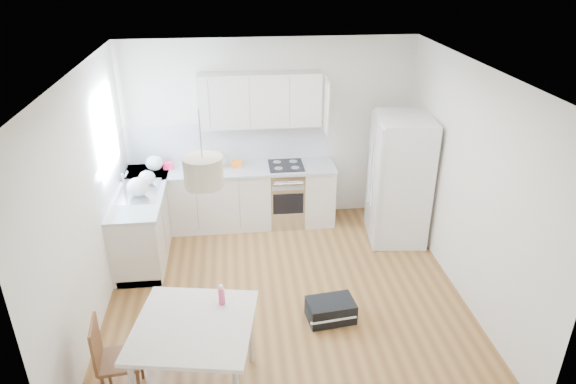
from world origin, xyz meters
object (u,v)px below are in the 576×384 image
object	(u,v)px
refrigerator	(400,179)
gym_bag	(331,310)
dining_chair	(120,358)
dining_table	(194,332)

from	to	relation	value
refrigerator	gym_bag	distance (m)	2.30
refrigerator	dining_chair	distance (m)	4.29
dining_table	gym_bag	bearing A→B (deg)	42.55
dining_table	gym_bag	size ratio (longest dim) A/B	2.30
refrigerator	dining_table	world-z (taller)	refrigerator
refrigerator	gym_bag	xyz separation A→B (m)	(-1.28, -1.75, -0.77)
dining_chair	refrigerator	bearing A→B (deg)	31.77
gym_bag	dining_chair	bearing A→B (deg)	-165.23
dining_chair	dining_table	bearing A→B (deg)	-11.03
refrigerator	gym_bag	world-z (taller)	refrigerator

